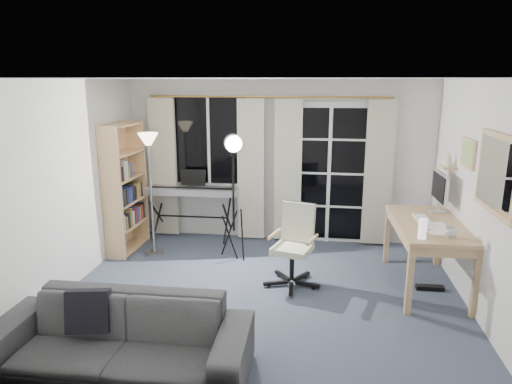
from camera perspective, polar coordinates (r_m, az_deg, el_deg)
floor at (r=5.32m, az=0.63°, el=-12.95°), size 4.50×4.00×0.02m
window at (r=6.94m, az=-5.87°, el=6.43°), size 1.20×0.08×1.40m
french_door at (r=6.82m, az=9.09°, el=2.15°), size 1.32×0.09×2.11m
curtains at (r=6.75m, az=1.57°, el=2.81°), size 3.60×0.07×2.13m
bookshelf at (r=6.68m, az=-16.32°, el=0.08°), size 0.31×0.85×1.82m
torchiere_lamp at (r=6.31m, az=-13.21°, el=4.20°), size 0.34×0.34×1.70m
keyboard_piano at (r=6.87m, az=-8.02°, el=0.03°), size 1.40×0.69×1.01m
studio_light at (r=5.93m, az=-2.85°, el=4.25°), size 0.38×0.38×1.75m
office_chair at (r=5.47m, az=4.97°, el=-5.62°), size 0.67×0.67×0.97m
desk at (r=5.65m, az=20.73°, el=-4.51°), size 0.78×1.50×0.79m
monitor at (r=6.01m, az=21.98°, el=0.40°), size 0.19×0.57×0.50m
desk_clutter at (r=5.44m, az=20.53°, el=-6.02°), size 0.45×0.91×1.01m
mug at (r=5.16m, az=23.13°, el=-4.53°), size 0.13×0.11×0.13m
wall_mirror at (r=4.72m, az=27.90°, el=2.00°), size 0.04×0.94×0.74m
framed_print at (r=5.56m, az=24.99°, el=4.40°), size 0.03×0.42×0.32m
wall_shelf at (r=6.04m, az=22.86°, el=3.42°), size 0.16×0.30×0.18m
sofa at (r=4.05m, az=-16.83°, el=-15.93°), size 2.15×0.65×0.84m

